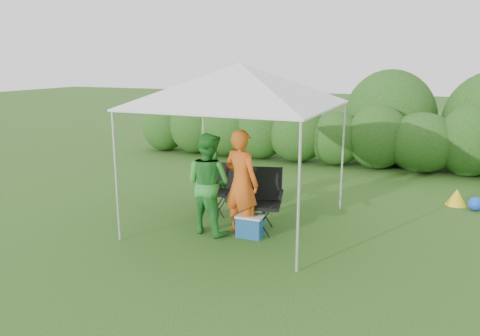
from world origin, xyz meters
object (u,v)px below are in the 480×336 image
at_px(woman, 208,183).
at_px(cooler, 250,226).
at_px(chair_left, 223,185).
at_px(chair_right, 263,196).
at_px(man, 241,183).
at_px(canopy, 240,85).

xyz_separation_m(woman, cooler, (0.73, 0.07, -0.67)).
bearing_deg(chair_left, woman, -82.04).
relative_size(chair_right, woman, 0.63).
bearing_deg(chair_left, man, -54.79).
xyz_separation_m(chair_right, woman, (-0.81, -0.47, 0.24)).
bearing_deg(man, woman, 26.52).
relative_size(chair_left, cooler, 2.13).
bearing_deg(cooler, canopy, 126.59).
bearing_deg(chair_right, canopy, 150.97).
relative_size(canopy, cooler, 6.93).
height_order(canopy, cooler, canopy).
bearing_deg(woman, chair_left, -64.96).
xyz_separation_m(chair_right, chair_left, (-1.04, 0.59, -0.07)).
relative_size(chair_left, woman, 0.56).
distance_m(chair_right, chair_left, 1.20).
bearing_deg(chair_right, cooler, -116.04).
bearing_deg(cooler, woman, -175.98).
bearing_deg(chair_right, woman, -164.63).
bearing_deg(man, cooler, -178.68).
xyz_separation_m(canopy, chair_left, (-0.55, 0.46, -1.92)).
xyz_separation_m(chair_left, man, (0.78, -0.94, 0.36)).
bearing_deg(chair_right, man, -141.11).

